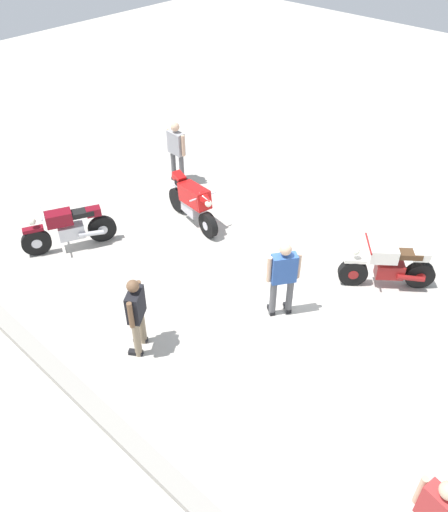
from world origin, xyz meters
TOP-DOWN VIEW (x-y plane):
  - ground_plane at (0.00, 0.00)m, footprint 40.00×40.00m
  - curb_edge at (0.00, 4.60)m, footprint 14.00×0.30m
  - motorcycle_maroon_cruiser at (4.03, 2.30)m, footprint 1.06×1.93m
  - motorcycle_red_sportbike at (2.71, -0.26)m, footprint 1.94×0.79m
  - motorcycle_cream_vintage at (-1.83, -1.33)m, footprint 1.61×1.37m
  - person_in_gray_shirt at (4.41, -1.35)m, footprint 0.66×0.32m
  - person_in_blue_shirt at (-0.74, 0.78)m, footprint 0.50×0.58m
  - person_in_black_shirt at (0.54, 3.22)m, footprint 0.49×0.57m

SIDE VIEW (x-z plane):
  - ground_plane at x=0.00m, z-range 0.00..0.00m
  - curb_edge at x=0.00m, z-range 0.00..0.15m
  - motorcycle_cream_vintage at x=-1.83m, z-range -0.05..1.02m
  - motorcycle_maroon_cruiser at x=4.03m, z-range -0.02..1.06m
  - motorcycle_red_sportbike at x=2.71m, z-range 0.02..1.17m
  - person_in_black_shirt at x=0.54m, z-range 0.10..1.71m
  - person_in_blue_shirt at x=-0.74m, z-range 0.12..1.79m
  - person_in_gray_shirt at x=4.41m, z-range 0.12..1.82m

